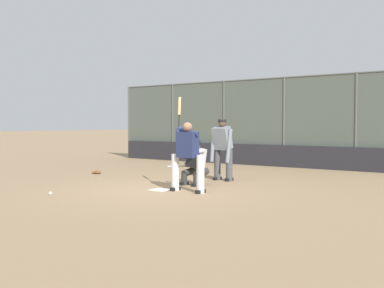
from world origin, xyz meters
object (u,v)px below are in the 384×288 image
object	(u,v)px
batter_at_plate	(187,154)
catcher_behind_plate	(194,161)
baseball_loose	(50,193)
umpire_home	(222,148)
fielding_glove_on_dirt	(97,172)
spare_bat_near_backstop	(175,166)

from	to	relation	value
batter_at_plate	catcher_behind_plate	size ratio (longest dim) A/B	1.88
batter_at_plate	baseball_loose	distance (m)	3.13
umpire_home	fielding_glove_on_dirt	size ratio (longest dim) A/B	5.74
catcher_behind_plate	fielding_glove_on_dirt	bearing A→B (deg)	0.55
umpire_home	batter_at_plate	bearing A→B (deg)	104.16
batter_at_plate	spare_bat_near_backstop	distance (m)	5.88
spare_bat_near_backstop	fielding_glove_on_dirt	distance (m)	3.16
baseball_loose	catcher_behind_plate	bearing A→B (deg)	-117.89
spare_bat_near_backstop	baseball_loose	size ratio (longest dim) A/B	9.89
batter_at_plate	baseball_loose	xyz separation A→B (m)	(2.17, 2.10, -0.83)
catcher_behind_plate	fielding_glove_on_dirt	xyz separation A→B (m)	(3.93, -0.34, -0.55)
catcher_behind_plate	spare_bat_near_backstop	size ratio (longest dim) A/B	1.60
spare_bat_near_backstop	batter_at_plate	bearing A→B (deg)	69.05
catcher_behind_plate	baseball_loose	size ratio (longest dim) A/B	15.79
catcher_behind_plate	spare_bat_near_backstop	world-z (taller)	catcher_behind_plate
batter_at_plate	spare_bat_near_backstop	size ratio (longest dim) A/B	3.00
spare_bat_near_backstop	catcher_behind_plate	bearing A→B (deg)	72.28
spare_bat_near_backstop	fielding_glove_on_dirt	size ratio (longest dim) A/B	2.50
fielding_glove_on_dirt	catcher_behind_plate	bearing A→B (deg)	175.00
umpire_home	spare_bat_near_backstop	distance (m)	4.14
catcher_behind_plate	baseball_loose	world-z (taller)	catcher_behind_plate
umpire_home	fielding_glove_on_dirt	bearing A→B (deg)	15.36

